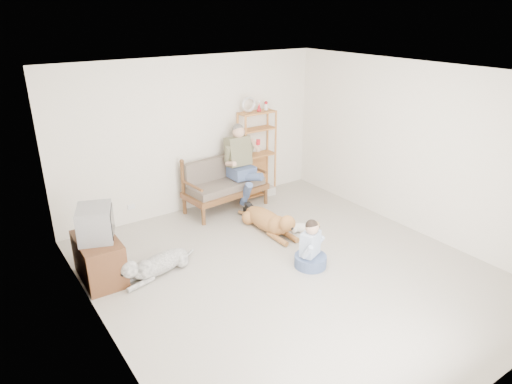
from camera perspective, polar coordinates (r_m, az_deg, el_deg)
floor at (r=6.50m, az=4.21°, el=-9.84°), size 5.50×5.50×0.00m
ceiling at (r=5.57m, az=5.00°, el=14.47°), size 5.50×5.50×0.00m
wall_back at (r=8.11m, az=-7.79°, el=7.03°), size 5.00×0.00×5.00m
wall_front at (r=4.35m, az=28.25°, el=-9.42°), size 5.00×0.00×5.00m
wall_left at (r=4.85m, az=-19.19°, el=-4.65°), size 0.00×5.50×5.50m
wall_right at (r=7.65m, az=19.37°, el=5.06°), size 0.00×5.50×5.50m
loveseat at (r=8.27m, az=-4.06°, el=1.19°), size 1.56×0.84×0.95m
man at (r=8.15m, az=-1.49°, el=2.53°), size 0.58×0.83×1.34m
etagere at (r=8.67m, az=0.11°, el=4.82°), size 0.74×0.32×1.95m
book_stack at (r=8.98m, az=1.54°, el=0.18°), size 0.26×0.20×0.16m
tv_stand at (r=6.53m, az=-19.08°, el=-7.91°), size 0.52×0.91×0.60m
crt_tv at (r=6.31m, az=-19.40°, el=-3.69°), size 0.58×0.64×0.44m
wall_outlet at (r=7.99m, az=-15.33°, el=-1.81°), size 0.12×0.02×0.08m
golden_retriever at (r=7.47m, az=1.77°, el=-3.69°), size 0.38×1.49×0.45m
shaggy_dog at (r=6.47m, az=-12.63°, el=-8.91°), size 1.29×0.53×0.39m
terrier at (r=7.51m, az=6.30°, el=-4.42°), size 0.44×0.48×0.22m
child at (r=6.52m, az=6.84°, el=-7.18°), size 0.46×0.46×0.72m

